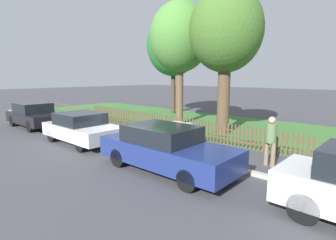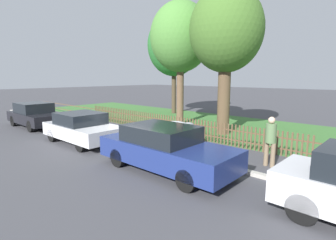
{
  "view_description": "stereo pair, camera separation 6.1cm",
  "coord_description": "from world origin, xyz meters",
  "views": [
    {
      "loc": [
        9.01,
        -7.12,
        2.92
      ],
      "look_at": [
        1.65,
        0.94,
        1.1
      ],
      "focal_mm": 28.0,
      "sensor_mm": 36.0,
      "label": 1
    },
    {
      "loc": [
        9.06,
        -7.08,
        2.92
      ],
      "look_at": [
        1.65,
        0.94,
        1.1
      ],
      "focal_mm": 28.0,
      "sensor_mm": 36.0,
      "label": 2
    }
  ],
  "objects": [
    {
      "name": "parked_car_black_saloon",
      "position": [
        -1.48,
        -1.28,
        0.68
      ],
      "size": [
        3.97,
        1.94,
        1.33
      ],
      "rotation": [
        0.0,
        0.0,
        0.02
      ],
      "color": "silver",
      "rests_on": "ground"
    },
    {
      "name": "ground_plane",
      "position": [
        0.0,
        0.0,
        0.0
      ],
      "size": [
        120.0,
        120.0,
        0.0
      ],
      "primitive_type": "plane",
      "color": "#424247"
    },
    {
      "name": "tree_nearest_kerb",
      "position": [
        -4.77,
        8.57,
        5.27
      ],
      "size": [
        4.09,
        4.09,
        7.64
      ],
      "color": "#473828",
      "rests_on": "ground"
    },
    {
      "name": "tree_mid_park",
      "position": [
        2.15,
        4.56,
        5.07
      ],
      "size": [
        3.58,
        3.58,
        7.22
      ],
      "color": "brown",
      "rests_on": "ground"
    },
    {
      "name": "park_fence",
      "position": [
        0.0,
        2.7,
        0.47
      ],
      "size": [
        31.59,
        0.05,
        0.94
      ],
      "color": "brown",
      "rests_on": "ground"
    },
    {
      "name": "tree_behind_motorcycle",
      "position": [
        -1.19,
        5.09,
        5.16
      ],
      "size": [
        3.56,
        3.56,
        7.25
      ],
      "color": "brown",
      "rests_on": "ground"
    },
    {
      "name": "parked_car_silver_hatchback",
      "position": [
        -6.89,
        -1.24,
        0.71
      ],
      "size": [
        4.14,
        1.85,
        1.41
      ],
      "rotation": [
        0.0,
        0.0,
        0.02
      ],
      "color": "black",
      "rests_on": "ground"
    },
    {
      "name": "pedestrian_near_fence",
      "position": [
        5.9,
        1.24,
        0.93
      ],
      "size": [
        0.38,
        0.37,
        1.65
      ],
      "rotation": [
        0.0,
        0.0,
        3.01
      ],
      "color": "#7F6B51",
      "rests_on": "ground"
    },
    {
      "name": "parked_car_navy_estate",
      "position": [
        3.62,
        -1.34,
        0.71
      ],
      "size": [
        4.58,
        1.84,
        1.41
      ],
      "rotation": [
        0.0,
        0.0,
        0.01
      ],
      "color": "navy",
      "rests_on": "ground"
    },
    {
      "name": "grass_strip",
      "position": [
        0.0,
        6.57,
        0.01
      ],
      "size": [
        31.59,
        7.76,
        0.01
      ],
      "primitive_type": "cube",
      "color": "#3D7033",
      "rests_on": "ground"
    },
    {
      "name": "kerb_stone",
      "position": [
        0.0,
        0.1,
        0.06
      ],
      "size": [
        31.59,
        0.2,
        0.12
      ],
      "primitive_type": "cube",
      "color": "#B2ADA3",
      "rests_on": "ground"
    },
    {
      "name": "covered_motorcycle",
      "position": [
        2.31,
        0.91,
        0.68
      ],
      "size": [
        2.02,
        0.85,
        1.12
      ],
      "rotation": [
        0.0,
        0.0,
        0.07
      ],
      "color": "black",
      "rests_on": "ground"
    }
  ]
}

